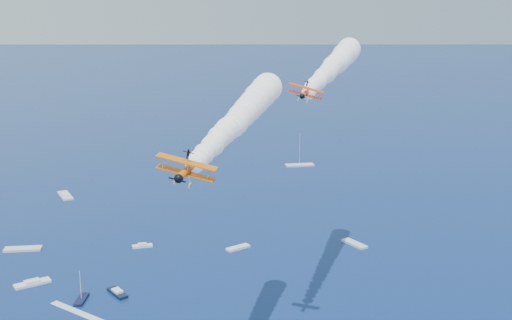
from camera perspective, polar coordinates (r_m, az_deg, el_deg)
biplane_lead at (r=128.87m, az=4.32°, el=5.82°), size 9.55×10.15×6.17m
biplane_trail at (r=91.66m, az=-6.05°, el=-0.91°), size 11.92×12.50×7.38m
smoke_trail_lead at (r=155.53m, az=6.62°, el=8.01°), size 58.18×55.67×10.47m
smoke_trail_trail at (r=117.02m, az=-1.64°, el=3.55°), size 58.25×57.40×10.47m
spectator_boats at (r=213.05m, az=-19.98°, el=-7.40°), size 238.02×176.82×0.70m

